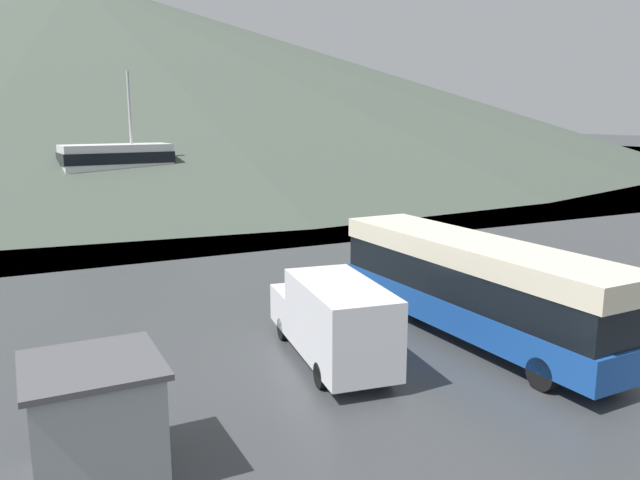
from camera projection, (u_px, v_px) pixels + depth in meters
The scene contains 8 objects.
water_surface at pixel (84, 149), 140.25m from camera, with size 240.00×240.00×0.00m, color #3D5160.
hill_backdrop at pixel (83, 65), 139.35m from camera, with size 235.40×235.40×36.94m, color #424C42.
tour_bus at pixel (473, 283), 20.00m from camera, with size 2.89×11.49×3.19m.
delivery_van at pixel (333, 318), 18.01m from camera, with size 2.87×6.46×2.50m.
fishing_boat at pixel (144, 186), 47.58m from camera, with size 24.74×6.53×10.33m.
storage_bin at pixel (589, 298), 22.07m from camera, with size 1.17×1.47×1.45m.
dock_kiosk at pixel (95, 419), 12.22m from camera, with size 2.60×2.61×2.41m.
small_boat at pixel (246, 188), 59.46m from camera, with size 7.18×1.92×0.78m.
Camera 1 is at (-15.85, -7.24, 7.05)m, focal length 35.00 mm.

